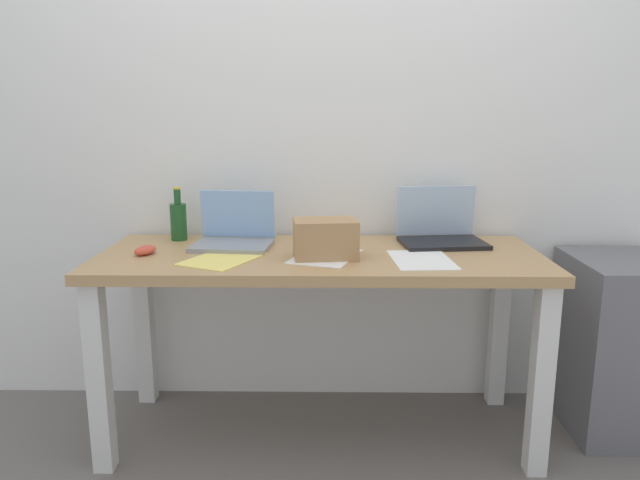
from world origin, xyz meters
name	(u,v)px	position (x,y,z in m)	size (l,w,h in m)	color
ground_plane	(320,431)	(0.00, 0.00, 0.00)	(8.00, 8.00, 0.00)	slate
back_wall	(321,106)	(0.00, 0.39, 1.30)	(5.20, 0.08, 2.60)	white
desk	(320,281)	(0.00, 0.00, 0.64)	(1.68, 0.65, 0.75)	tan
laptop_left	(234,235)	(-0.35, 0.11, 0.80)	(0.32, 0.26, 0.21)	gray
laptop_right	(440,232)	(0.49, 0.18, 0.80)	(0.35, 0.28, 0.23)	black
beer_bottle	(178,220)	(-0.59, 0.22, 0.84)	(0.07, 0.07, 0.22)	#1E5123
computer_mouse	(145,250)	(-0.66, -0.04, 0.77)	(0.06, 0.10, 0.03)	#D84C38
cardboard_box	(325,239)	(0.02, -0.08, 0.82)	(0.23, 0.15, 0.14)	tan
paper_sheet_front_left	(223,259)	(-0.35, -0.11, 0.75)	(0.21, 0.30, 0.00)	#F4E06B
paper_sheet_front_right	(422,260)	(0.37, -0.11, 0.75)	(0.21, 0.30, 0.00)	white
paper_sheet_center	(325,256)	(0.02, -0.06, 0.75)	(0.21, 0.30, 0.00)	white
filing_cabinet	(618,344)	(1.21, 0.07, 0.36)	(0.40, 0.48, 0.71)	slate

